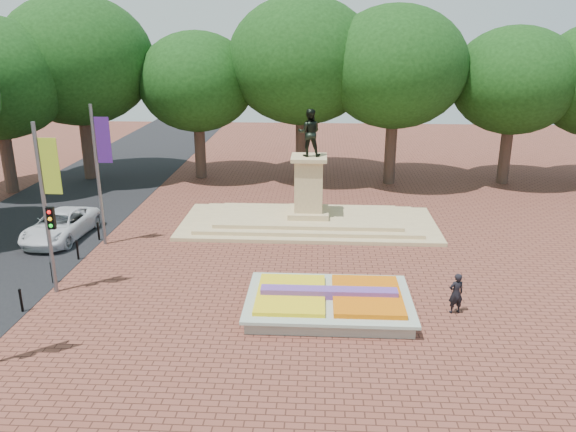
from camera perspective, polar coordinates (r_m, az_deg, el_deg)
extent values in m
plane|color=brown|center=(23.76, 1.64, -7.23)|extent=(90.00, 90.00, 0.00)
cube|color=black|center=(32.33, -25.72, -2.06)|extent=(9.00, 90.00, 0.02)
cube|color=gray|center=(21.86, 4.14, -8.99)|extent=(6.00, 4.00, 0.45)
cube|color=beige|center=(21.74, 4.16, -8.35)|extent=(6.30, 4.30, 0.12)
cube|color=orange|center=(21.76, 8.02, -8.08)|extent=(2.60, 3.40, 0.22)
cube|color=yellow|center=(21.70, 0.30, -7.99)|extent=(2.60, 3.40, 0.18)
cube|color=#5C2F83|center=(21.64, 4.17, -7.83)|extent=(5.20, 0.55, 0.38)
cube|color=tan|center=(31.14, 2.07, -0.75)|extent=(14.00, 6.00, 0.20)
cube|color=tan|center=(31.08, 2.08, -0.40)|extent=(12.00, 5.00, 0.20)
cube|color=tan|center=(31.01, 2.08, -0.05)|extent=(10.00, 4.00, 0.20)
cube|color=tan|center=(30.94, 2.09, 0.39)|extent=(2.20, 2.20, 0.30)
cube|color=tan|center=(30.50, 2.12, 3.16)|extent=(1.50, 1.50, 2.80)
cube|color=tan|center=(30.15, 2.15, 5.92)|extent=(1.90, 1.90, 0.20)
imported|color=black|center=(29.89, 2.18, 8.45)|extent=(1.22, 0.95, 2.50)
cylinder|color=#3D2A21|center=(43.56, -19.26, 6.32)|extent=(0.80, 0.80, 4.00)
ellipsoid|color=black|center=(42.93, -19.92, 12.44)|extent=(8.80, 8.80, 7.48)
cylinder|color=#3D2A21|center=(41.19, -8.85, 6.48)|extent=(0.80, 0.80, 4.00)
ellipsoid|color=black|center=(40.52, -9.17, 12.99)|extent=(8.80, 8.80, 7.48)
cylinder|color=#3D2A21|center=(40.33, 0.99, 6.45)|extent=(0.80, 0.80, 4.00)
ellipsoid|color=black|center=(39.64, 1.03, 13.10)|extent=(8.80, 8.80, 7.48)
cylinder|color=#3D2A21|center=(40.67, 10.95, 6.22)|extent=(0.80, 0.80, 4.00)
ellipsoid|color=black|center=(39.99, 11.36, 12.81)|extent=(8.80, 8.80, 7.48)
cylinder|color=#3D2A21|center=(42.18, 20.46, 5.82)|extent=(0.80, 0.80, 4.00)
ellipsoid|color=black|center=(41.52, 21.19, 12.15)|extent=(8.80, 8.80, 7.48)
cylinder|color=#3D2A21|center=(40.71, -26.43, 4.54)|extent=(0.80, 0.80, 3.84)
cylinder|color=slate|center=(24.05, -23.44, 0.49)|extent=(0.16, 0.16, 7.00)
cube|color=#A9C226|center=(23.41, -23.00, 4.67)|extent=(0.70, 0.04, 2.20)
cylinder|color=slate|center=(28.88, -18.74, 3.80)|extent=(0.16, 0.16, 7.00)
cube|color=#491D79|center=(28.35, -18.25, 7.33)|extent=(0.70, 0.04, 2.20)
cube|color=black|center=(24.05, -22.92, -0.20)|extent=(0.28, 0.18, 0.90)
cylinder|color=black|center=(23.86, -25.48, -7.82)|extent=(0.10, 0.10, 0.90)
sphere|color=black|center=(23.67, -25.63, -6.79)|extent=(0.12, 0.12, 0.12)
cylinder|color=black|center=(25.94, -22.83, -5.39)|extent=(0.10, 0.10, 0.90)
sphere|color=black|center=(25.77, -22.96, -4.43)|extent=(0.12, 0.12, 0.12)
cylinder|color=black|center=(28.11, -20.60, -3.32)|extent=(0.10, 0.10, 0.90)
sphere|color=black|center=(27.95, -20.70, -2.42)|extent=(0.12, 0.12, 0.12)
cylinder|color=black|center=(30.35, -18.70, -1.55)|extent=(0.10, 0.10, 0.90)
sphere|color=black|center=(30.20, -18.79, -0.71)|extent=(0.12, 0.12, 0.12)
imported|color=silver|center=(31.20, -22.11, -0.89)|extent=(2.64, 5.27, 1.43)
imported|color=black|center=(22.30, 16.70, -7.53)|extent=(0.67, 0.53, 1.62)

